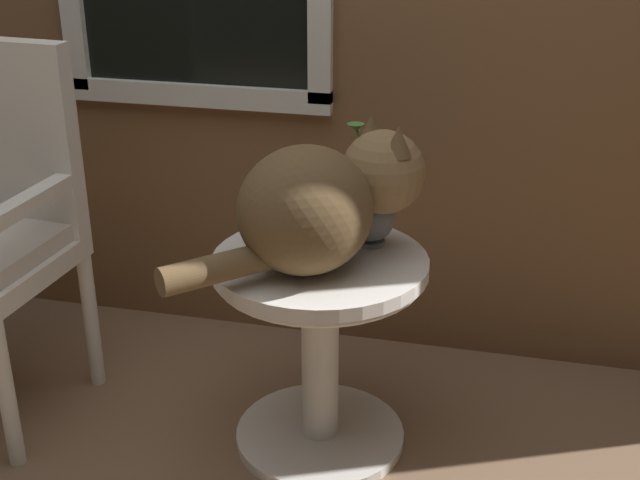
% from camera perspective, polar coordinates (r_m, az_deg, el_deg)
% --- Properties ---
extents(ground_plane, '(6.00, 6.00, 0.00)m').
position_cam_1_polar(ground_plane, '(2.35, -7.05, -15.41)').
color(ground_plane, '#7F6047').
extents(wicker_side_table, '(0.56, 0.56, 0.56)m').
position_cam_1_polar(wicker_side_table, '(2.25, -0.00, -5.54)').
color(wicker_side_table, silver).
rests_on(wicker_side_table, ground_plane).
extents(cat, '(0.56, 0.56, 0.35)m').
position_cam_1_polar(cat, '(2.06, 0.07, 2.52)').
color(cat, brown).
rests_on(cat, wicker_side_table).
extents(pewter_vase_with_ivy, '(0.13, 0.13, 0.31)m').
position_cam_1_polar(pewter_vase_with_ivy, '(2.21, 3.42, 1.92)').
color(pewter_vase_with_ivy, gray).
rests_on(pewter_vase_with_ivy, wicker_side_table).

